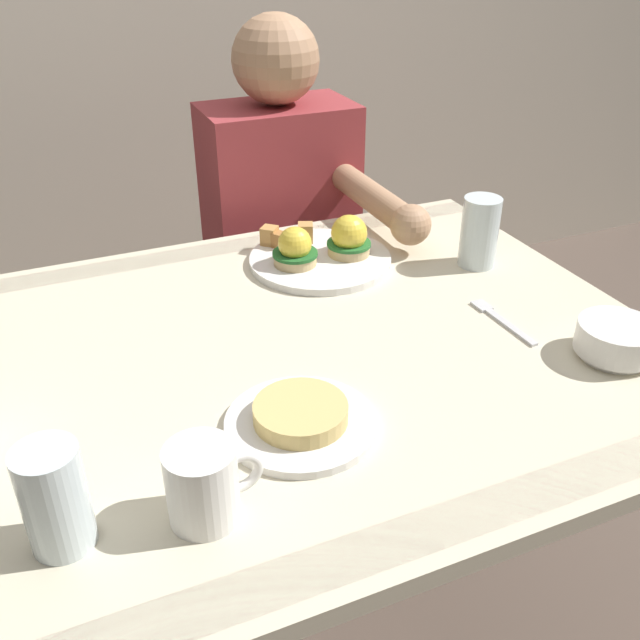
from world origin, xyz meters
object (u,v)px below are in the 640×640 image
at_px(coffee_mug, 204,482).
at_px(side_plate, 301,419).
at_px(eggs_benedict_plate, 321,251).
at_px(water_glass_far, 479,235).
at_px(dining_table, 277,408).
at_px(fork, 500,319).
at_px(fruit_bowl, 617,340).
at_px(diner_person, 287,235).
at_px(water_glass_extra, 56,504).

xyz_separation_m(coffee_mug, side_plate, (0.15, 0.10, -0.04)).
height_order(eggs_benedict_plate, coffee_mug, coffee_mug).
bearing_deg(water_glass_far, eggs_benedict_plate, 155.91).
bearing_deg(dining_table, eggs_benedict_plate, 53.78).
height_order(eggs_benedict_plate, fork, eggs_benedict_plate).
height_order(fruit_bowl, side_plate, fruit_bowl).
bearing_deg(fork, eggs_benedict_plate, 120.49).
xyz_separation_m(dining_table, diner_person, (0.25, 0.60, 0.02)).
distance_m(coffee_mug, water_glass_far, 0.77).
bearing_deg(fruit_bowl, eggs_benedict_plate, 120.60).
distance_m(eggs_benedict_plate, diner_person, 0.37).
bearing_deg(water_glass_far, side_plate, -146.92).
bearing_deg(dining_table, diner_person, 67.61).
bearing_deg(fork, dining_table, 171.38).
xyz_separation_m(dining_table, coffee_mug, (-0.18, -0.28, 0.16)).
relative_size(dining_table, water_glass_far, 9.07).
bearing_deg(side_plate, water_glass_extra, -165.73).
bearing_deg(coffee_mug, dining_table, 56.81).
xyz_separation_m(dining_table, water_glass_extra, (-0.34, -0.26, 0.16)).
xyz_separation_m(eggs_benedict_plate, side_plate, (-0.22, -0.44, -0.01)).
relative_size(dining_table, eggs_benedict_plate, 4.44).
xyz_separation_m(water_glass_far, side_plate, (-0.49, -0.32, -0.05)).
relative_size(eggs_benedict_plate, side_plate, 1.35).
height_order(coffee_mug, water_glass_far, water_glass_far).
height_order(dining_table, water_glass_extra, water_glass_extra).
height_order(dining_table, eggs_benedict_plate, eggs_benedict_plate).
relative_size(coffee_mug, water_glass_far, 0.84).
bearing_deg(eggs_benedict_plate, diner_person, 80.20).
height_order(fork, water_glass_far, water_glass_far).
height_order(water_glass_far, water_glass_extra, water_glass_far).
xyz_separation_m(eggs_benedict_plate, fork, (0.18, -0.31, -0.02)).
distance_m(coffee_mug, side_plate, 0.19).
bearing_deg(coffee_mug, eggs_benedict_plate, 55.34).
xyz_separation_m(fruit_bowl, water_glass_far, (-0.01, 0.35, 0.03)).
distance_m(eggs_benedict_plate, fruit_bowl, 0.55).
xyz_separation_m(dining_table, side_plate, (-0.03, -0.18, 0.12)).
relative_size(fork, water_glass_extra, 1.24).
bearing_deg(dining_table, water_glass_far, 16.66).
height_order(dining_table, diner_person, diner_person).
height_order(water_glass_far, side_plate, water_glass_far).
height_order(dining_table, fork, fork).
xyz_separation_m(coffee_mug, water_glass_far, (0.64, 0.42, 0.01)).
distance_m(eggs_benedict_plate, water_glass_extra, 0.74).
height_order(water_glass_extra, diner_person, diner_person).
distance_m(water_glass_extra, side_plate, 0.32).
xyz_separation_m(eggs_benedict_plate, water_glass_extra, (-0.52, -0.52, 0.03)).
xyz_separation_m(fruit_bowl, fork, (-0.09, 0.16, -0.03)).
bearing_deg(eggs_benedict_plate, fruit_bowl, -59.40).
bearing_deg(dining_table, water_glass_extra, -142.37).
relative_size(dining_table, side_plate, 6.00).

